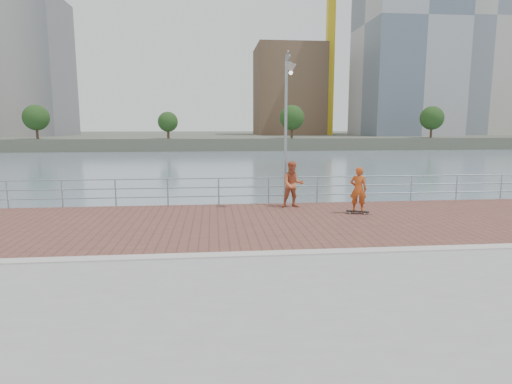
{
  "coord_description": "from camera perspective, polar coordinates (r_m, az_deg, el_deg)",
  "views": [
    {
      "loc": [
        -1.25,
        -10.31,
        3.26
      ],
      "look_at": [
        0.0,
        2.0,
        1.3
      ],
      "focal_mm": 30.0,
      "sensor_mm": 36.0,
      "label": 1
    }
  ],
  "objects": [
    {
      "name": "water",
      "position": [
        11.64,
        1.04,
        -17.86
      ],
      "size": [
        400.0,
        400.0,
        0.0
      ],
      "primitive_type": "plane",
      "color": "slate",
      "rests_on": "ground"
    },
    {
      "name": "brick_lane",
      "position": [
        14.34,
        -0.65,
        -4.1
      ],
      "size": [
        40.0,
        6.8,
        0.02
      ],
      "primitive_type": "cube",
      "color": "brown",
      "rests_on": "seawall"
    },
    {
      "name": "curb",
      "position": [
        10.88,
        1.08,
        -8.27
      ],
      "size": [
        40.0,
        0.4,
        0.06
      ],
      "primitive_type": "cube",
      "color": "#B7B5AD",
      "rests_on": "seawall"
    },
    {
      "name": "far_shore",
      "position": [
        132.88,
        -5.3,
        7.21
      ],
      "size": [
        320.0,
        95.0,
        2.5
      ],
      "primitive_type": "cube",
      "color": "#4C5142",
      "rests_on": "ground"
    },
    {
      "name": "guardrail",
      "position": [
        17.55,
        -1.65,
        0.57
      ],
      "size": [
        39.06,
        0.06,
        1.13
      ],
      "color": "#8C9EA8",
      "rests_on": "brick_lane"
    },
    {
      "name": "street_lamp",
      "position": [
        16.67,
        4.27,
        11.76
      ],
      "size": [
        0.42,
        1.21,
        5.73
      ],
      "color": "gray",
      "rests_on": "brick_lane"
    },
    {
      "name": "skateboard",
      "position": [
        16.14,
        13.37,
        -2.56
      ],
      "size": [
        0.84,
        0.5,
        0.1
      ],
      "rotation": [
        0.0,
        0.0,
        -0.38
      ],
      "color": "black",
      "rests_on": "brick_lane"
    },
    {
      "name": "skateboarder",
      "position": [
        16.0,
        13.48,
        0.36
      ],
      "size": [
        0.7,
        0.59,
        1.64
      ],
      "primitive_type": "imported",
      "rotation": [
        0.0,
        0.0,
        2.76
      ],
      "color": "#B84818",
      "rests_on": "skateboard"
    },
    {
      "name": "bystander",
      "position": [
        16.84,
        4.94,
        1.01
      ],
      "size": [
        0.89,
        0.69,
        1.82
      ],
      "primitive_type": "imported",
      "rotation": [
        0.0,
        0.0,
        -0.0
      ],
      "color": "#C45E39",
      "rests_on": "brick_lane"
    },
    {
      "name": "tower_crane",
      "position": [
        121.66,
        8.7,
        23.27
      ],
      "size": [
        47.0,
        2.0,
        50.7
      ],
      "color": "gold",
      "rests_on": "far_shore"
    },
    {
      "name": "skyline",
      "position": [
        121.12,
        10.42,
        18.43
      ],
      "size": [
        233.0,
        41.0,
        61.26
      ],
      "color": "#ADA38E",
      "rests_on": "far_shore"
    },
    {
      "name": "shoreline_trees",
      "position": [
        88.25,
        2.56,
        9.7
      ],
      "size": [
        169.47,
        5.03,
        6.7
      ],
      "color": "#473323",
      "rests_on": "far_shore"
    }
  ]
}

